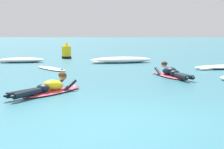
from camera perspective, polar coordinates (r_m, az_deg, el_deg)
ground_plane at (r=15.98m, az=2.01°, el=1.58°), size 120.00×120.00×0.00m
surfer_near at (r=8.90m, az=-10.20°, el=-2.21°), size 1.64×2.34×0.54m
surfer_far at (r=11.97m, az=9.61°, el=0.24°), size 1.20×2.42×0.53m
drifting_surfboard at (r=14.36m, az=-9.84°, el=0.97°), size 1.77×2.13×0.16m
whitewater_front at (r=17.67m, az=-14.53°, el=2.27°), size 2.32×1.21×0.24m
whitewater_far_band at (r=16.93m, az=1.48°, el=2.36°), size 3.13×1.46×0.29m
channel_marker_buoy at (r=19.77m, az=-7.42°, el=3.66°), size 0.54×0.54×0.92m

